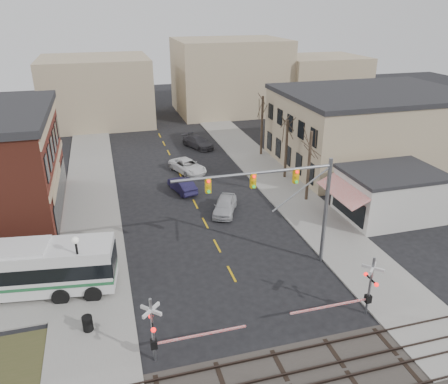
% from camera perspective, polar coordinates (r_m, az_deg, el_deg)
% --- Properties ---
extents(ground, '(160.00, 160.00, 0.00)m').
position_cam_1_polar(ground, '(29.74, 2.14, -12.74)').
color(ground, black).
rests_on(ground, ground).
extents(sidewalk_west, '(5.00, 60.00, 0.12)m').
position_cam_1_polar(sidewalk_west, '(46.25, -16.95, 0.22)').
color(sidewalk_west, gray).
rests_on(sidewalk_west, ground).
extents(sidewalk_east, '(5.00, 60.00, 0.12)m').
position_cam_1_polar(sidewalk_east, '(49.24, 5.60, 2.61)').
color(sidewalk_east, gray).
rests_on(sidewalk_east, ground).
extents(ballast_strip, '(160.00, 5.00, 0.06)m').
position_cam_1_polar(ballast_strip, '(24.15, 8.43, -23.46)').
color(ballast_strip, '#332D28').
rests_on(ballast_strip, ground).
extents(rail_tracks, '(160.00, 3.91, 0.14)m').
position_cam_1_polar(rail_tracks, '(24.09, 8.45, -23.32)').
color(rail_tracks, '#2D231E').
rests_on(rail_tracks, ground).
extents(tan_building, '(20.30, 15.30, 8.50)m').
position_cam_1_polar(tan_building, '(53.64, 18.48, 7.98)').
color(tan_building, tan).
rests_on(tan_building, ground).
extents(awning_shop, '(9.74, 6.20, 4.30)m').
position_cam_1_polar(awning_shop, '(40.93, 20.83, -0.20)').
color(awning_shop, beige).
rests_on(awning_shop, ground).
extents(tree_east_a, '(0.28, 0.28, 6.75)m').
position_cam_1_polar(tree_east_a, '(41.61, 11.01, 3.33)').
color(tree_east_a, '#382B21').
rests_on(tree_east_a, sidewalk_east).
extents(tree_east_b, '(0.28, 0.28, 6.30)m').
position_cam_1_polar(tree_east_b, '(46.92, 8.12, 5.57)').
color(tree_east_b, '#382B21').
rests_on(tree_east_b, sidewalk_east).
extents(tree_east_c, '(0.28, 0.28, 7.20)m').
position_cam_1_polar(tree_east_c, '(53.96, 4.97, 8.61)').
color(tree_east_c, '#382B21').
rests_on(tree_east_c, sidewalk_east).
extents(transit_bus, '(13.55, 4.70, 3.42)m').
position_cam_1_polar(transit_bus, '(31.44, -26.34, -9.09)').
color(transit_bus, silver).
rests_on(transit_bus, ground).
extents(traffic_signal_mast, '(11.01, 0.30, 8.00)m').
position_cam_1_polar(traffic_signal_mast, '(29.63, 8.37, -0.18)').
color(traffic_signal_mast, gray).
rests_on(traffic_signal_mast, ground).
extents(rr_crossing_west, '(5.60, 1.36, 4.00)m').
position_cam_1_polar(rr_crossing_west, '(24.02, -8.24, -17.34)').
color(rr_crossing_west, gray).
rests_on(rr_crossing_west, ground).
extents(rr_crossing_east, '(5.60, 1.36, 4.00)m').
position_cam_1_polar(rr_crossing_east, '(27.87, 17.77, -11.85)').
color(rr_crossing_east, gray).
rests_on(rr_crossing_east, ground).
extents(street_lamp, '(0.44, 0.44, 4.48)m').
position_cam_1_polar(street_lamp, '(28.54, -18.57, -7.86)').
color(street_lamp, black).
rests_on(street_lamp, sidewalk_west).
extents(trash_bin, '(0.60, 0.60, 0.94)m').
position_cam_1_polar(trash_bin, '(27.44, -17.39, -16.05)').
color(trash_bin, black).
rests_on(trash_bin, sidewalk_west).
extents(car_a, '(3.46, 4.74, 1.50)m').
position_cam_1_polar(car_a, '(39.36, 0.11, -1.76)').
color(car_a, '#AFB0B4').
rests_on(car_a, ground).
extents(car_b, '(2.49, 4.53, 1.41)m').
position_cam_1_polar(car_b, '(43.99, -5.48, 0.90)').
color(car_b, '#191637').
rests_on(car_b, ground).
extents(car_c, '(4.05, 5.70, 1.44)m').
position_cam_1_polar(car_c, '(49.02, -4.77, 3.37)').
color(car_c, white).
rests_on(car_c, ground).
extents(car_d, '(4.02, 5.53, 1.49)m').
position_cam_1_polar(car_d, '(57.60, -3.43, 6.55)').
color(car_d, '#403F44').
rests_on(car_d, ground).
extents(pedestrian_near, '(0.54, 0.67, 1.59)m').
position_cam_1_polar(pedestrian_near, '(30.82, -15.09, -10.14)').
color(pedestrian_near, '#655451').
rests_on(pedestrian_near, sidewalk_west).
extents(pedestrian_far, '(0.99, 1.04, 1.70)m').
position_cam_1_polar(pedestrian_far, '(34.71, -20.00, -6.63)').
color(pedestrian_far, '#384263').
rests_on(pedestrian_far, sidewalk_west).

